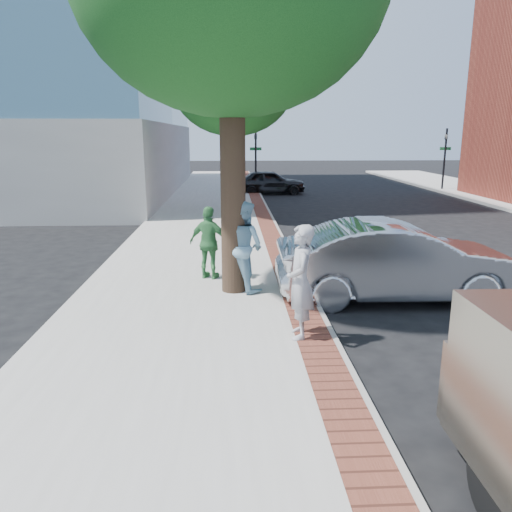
{
  "coord_description": "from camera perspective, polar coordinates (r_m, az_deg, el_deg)",
  "views": [
    {
      "loc": [
        -0.66,
        -8.45,
        3.43
      ],
      "look_at": [
        -0.19,
        0.69,
        1.2
      ],
      "focal_mm": 35.0,
      "sensor_mm": 36.0,
      "label": 1
    }
  ],
  "objects": [
    {
      "name": "ground",
      "position": [
        9.14,
        1.4,
        -8.35
      ],
      "size": [
        120.0,
        120.0,
        0.0
      ],
      "primitive_type": "plane",
      "color": "black",
      "rests_on": "ground"
    },
    {
      "name": "sidewalk",
      "position": [
        16.81,
        -5.77,
        2.12
      ],
      "size": [
        5.0,
        60.0,
        0.15
      ],
      "primitive_type": "cube",
      "color": "#9E9991",
      "rests_on": "ground"
    },
    {
      "name": "brick_strip",
      "position": [
        16.83,
        1.73,
        2.47
      ],
      "size": [
        0.6,
        60.0,
        0.01
      ],
      "primitive_type": "cube",
      "color": "brown",
      "rests_on": "sidewalk"
    },
    {
      "name": "curb",
      "position": [
        16.88,
        2.91,
        2.22
      ],
      "size": [
        0.1,
        60.0,
        0.15
      ],
      "primitive_type": "cube",
      "color": "gray",
      "rests_on": "ground"
    },
    {
      "name": "office_base",
      "position": [
        32.89,
        -25.4,
        9.92
      ],
      "size": [
        18.2,
        22.2,
        4.0
      ],
      "primitive_type": "cube",
      "color": "gray",
      "rests_on": "ground"
    },
    {
      "name": "signal_near",
      "position": [
        30.51,
        -0.03,
        11.49
      ],
      "size": [
        0.7,
        0.15,
        3.8
      ],
      "color": "black",
      "rests_on": "ground"
    },
    {
      "name": "signal_far",
      "position": [
        33.19,
        20.78,
        10.8
      ],
      "size": [
        0.7,
        0.15,
        3.8
      ],
      "color": "black",
      "rests_on": "ground"
    },
    {
      "name": "tree_far",
      "position": [
        20.54,
        -2.65,
        18.91
      ],
      "size": [
        4.8,
        4.8,
        7.14
      ],
      "color": "black",
      "rests_on": "sidewalk"
    },
    {
      "name": "parking_meter",
      "position": [
        9.8,
        5.55,
        0.51
      ],
      "size": [
        0.12,
        0.32,
        1.47
      ],
      "color": "gray",
      "rests_on": "sidewalk"
    },
    {
      "name": "person_gray",
      "position": [
        8.16,
        5.09,
        -2.98
      ],
      "size": [
        0.49,
        0.71,
        1.89
      ],
      "primitive_type": "imported",
      "rotation": [
        0.0,
        0.0,
        -1.62
      ],
      "color": "#9F9FA4",
      "rests_on": "sidewalk"
    },
    {
      "name": "person_officer",
      "position": [
        10.62,
        -1.45,
        1.16
      ],
      "size": [
        1.19,
        1.19,
        1.95
      ],
      "primitive_type": "imported",
      "rotation": [
        0.0,
        0.0,
        2.35
      ],
      "color": "#7DABC2",
      "rests_on": "sidewalk"
    },
    {
      "name": "person_green",
      "position": [
        11.58,
        -5.33,
        1.5
      ],
      "size": [
        1.07,
        0.77,
        1.69
      ],
      "primitive_type": "imported",
      "rotation": [
        0.0,
        0.0,
        2.74
      ],
      "color": "#3D8649",
      "rests_on": "sidewalk"
    },
    {
      "name": "sedan_silver",
      "position": [
        10.92,
        15.87,
        -0.61
      ],
      "size": [
        5.09,
        1.86,
        1.66
      ],
      "primitive_type": "imported",
      "rotation": [
        0.0,
        0.0,
        1.55
      ],
      "color": "silver",
      "rests_on": "ground"
    },
    {
      "name": "bg_car",
      "position": [
        29.77,
        1.57,
        8.46
      ],
      "size": [
        4.23,
        1.83,
        1.42
      ],
      "primitive_type": "imported",
      "rotation": [
        0.0,
        0.0,
        1.61
      ],
      "color": "black",
      "rests_on": "ground"
    }
  ]
}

